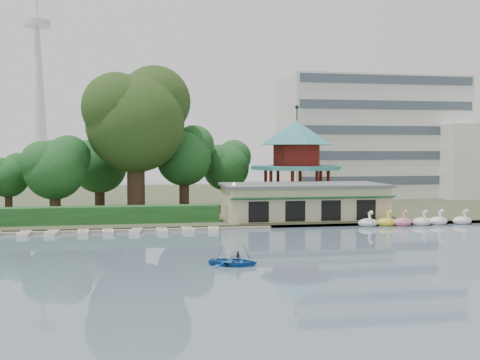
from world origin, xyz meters
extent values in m
plane|color=slate|center=(0.00, 0.00, 0.00)|extent=(220.00, 220.00, 0.00)
cube|color=#424930|center=(0.00, 52.00, 0.20)|extent=(220.00, 70.00, 0.40)
cube|color=gray|center=(0.00, 17.30, 0.15)|extent=(220.00, 0.60, 0.30)
cube|color=gray|center=(-12.00, 17.20, 0.12)|extent=(34.00, 1.60, 0.24)
cube|color=beige|center=(10.00, 22.00, 2.20)|extent=(18.00, 8.00, 3.60)
cube|color=#595B5E|center=(10.00, 22.00, 4.15)|extent=(18.60, 8.60, 0.30)
cube|color=#194C2D|center=(10.00, 17.70, 3.00)|extent=(18.00, 1.59, 0.45)
cylinder|color=beige|center=(12.00, 32.00, 1.00)|extent=(10.40, 10.40, 1.20)
cylinder|color=teal|center=(12.00, 32.00, 5.85)|extent=(12.40, 12.40, 0.50)
cylinder|color=maroon|center=(12.00, 32.00, 7.50)|extent=(6.40, 6.40, 2.80)
cone|color=teal|center=(12.00, 32.00, 10.50)|extent=(10.00, 10.00, 3.20)
cylinder|color=black|center=(12.00, 32.00, 13.00)|extent=(0.16, 0.16, 1.80)
cube|color=silver|center=(30.00, 50.00, 10.40)|extent=(30.00, 14.00, 20.00)
cube|color=silver|center=(46.00, 44.00, 6.40)|extent=(14.00, 10.00, 12.00)
cone|color=silver|center=(-42.00, 140.00, 30.00)|extent=(6.00, 6.00, 60.00)
cylinder|color=silver|center=(-42.00, 140.00, 48.00)|extent=(8.00, 8.00, 2.00)
cube|color=#1F5321|center=(-15.00, 20.50, 1.30)|extent=(30.00, 2.00, 1.80)
cylinder|color=black|center=(1.50, 19.00, 2.40)|extent=(0.12, 0.12, 4.00)
sphere|color=beige|center=(1.50, 19.00, 4.50)|extent=(0.36, 0.36, 0.36)
cylinder|color=#3A281C|center=(-9.00, 28.00, 4.81)|extent=(2.11, 2.11, 8.82)
sphere|color=#284118|center=(-9.00, 28.00, 11.33)|extent=(11.70, 11.70, 11.70)
sphere|color=#284118|center=(-6.66, 29.75, 14.15)|extent=(8.77, 8.77, 8.77)
sphere|color=#284118|center=(-11.05, 26.83, 13.10)|extent=(8.19, 8.19, 8.19)
cylinder|color=#3A281C|center=(-18.00, 26.00, 2.62)|extent=(1.22, 1.22, 4.45)
sphere|color=#1F5321|center=(-18.00, 26.00, 5.91)|extent=(6.79, 6.79, 6.79)
sphere|color=#1F5321|center=(-16.64, 27.02, 7.34)|extent=(5.09, 5.09, 5.09)
sphere|color=#1F5321|center=(-19.19, 25.32, 6.80)|extent=(4.75, 4.75, 4.75)
cylinder|color=#3A281C|center=(-24.00, 30.00, 2.22)|extent=(0.86, 0.86, 3.63)
sphere|color=#1F5321|center=(-24.00, 30.00, 4.91)|extent=(4.76, 4.76, 4.76)
sphere|color=#1F5321|center=(-23.05, 30.71, 6.07)|extent=(3.57, 3.57, 3.57)
sphere|color=#1F5321|center=(-24.83, 29.52, 5.63)|extent=(3.33, 3.33, 3.33)
cylinder|color=#3A281C|center=(-3.00, 32.00, 3.10)|extent=(1.27, 1.27, 5.40)
sphere|color=#1F5321|center=(-3.00, 32.00, 7.10)|extent=(7.05, 7.05, 7.05)
sphere|color=#1F5321|center=(-1.59, 33.06, 8.82)|extent=(5.29, 5.29, 5.29)
sphere|color=#1F5321|center=(-4.23, 31.29, 8.17)|extent=(4.94, 4.94, 4.94)
cylinder|color=#3A281C|center=(3.00, 36.00, 2.59)|extent=(1.16, 1.16, 4.37)
sphere|color=#1F5321|center=(3.00, 36.00, 5.82)|extent=(6.46, 6.46, 6.46)
sphere|color=#1F5321|center=(4.29, 36.97, 7.22)|extent=(4.85, 4.85, 4.85)
sphere|color=#1F5321|center=(1.87, 35.35, 6.70)|extent=(4.52, 4.52, 4.52)
cylinder|color=#3A281C|center=(-14.00, 36.00, 2.70)|extent=(1.31, 1.31, 4.60)
sphere|color=#1F5321|center=(-14.00, 36.00, 6.10)|extent=(7.25, 7.25, 7.25)
sphere|color=#1F5321|center=(-12.55, 37.09, 7.57)|extent=(5.44, 5.44, 5.44)
sphere|color=#1F5321|center=(-15.27, 35.27, 7.02)|extent=(5.08, 5.08, 5.08)
ellipsoid|color=silver|center=(15.63, 16.62, 0.35)|extent=(2.16, 1.44, 0.99)
cylinder|color=silver|center=(15.63, 16.07, 0.90)|extent=(0.26, 0.79, 1.29)
sphere|color=silver|center=(15.63, 15.77, 1.55)|extent=(0.44, 0.44, 0.44)
ellipsoid|color=yellow|center=(17.80, 16.77, 0.35)|extent=(2.16, 1.44, 0.99)
cylinder|color=yellow|center=(17.80, 16.22, 0.90)|extent=(0.26, 0.79, 1.29)
sphere|color=yellow|center=(17.80, 15.92, 1.55)|extent=(0.44, 0.44, 0.44)
ellipsoid|color=pink|center=(19.47, 16.50, 0.35)|extent=(2.16, 1.44, 0.99)
cylinder|color=pink|center=(19.47, 15.95, 0.90)|extent=(0.26, 0.79, 1.29)
sphere|color=pink|center=(19.47, 15.65, 1.55)|extent=(0.44, 0.44, 0.44)
ellipsoid|color=silver|center=(21.76, 16.44, 0.35)|extent=(2.16, 1.44, 0.99)
cylinder|color=silver|center=(21.76, 15.89, 0.90)|extent=(0.26, 0.79, 1.29)
sphere|color=silver|center=(21.76, 15.59, 1.55)|extent=(0.44, 0.44, 0.44)
ellipsoid|color=silver|center=(23.77, 16.73, 0.35)|extent=(2.16, 1.44, 0.99)
cylinder|color=silver|center=(23.77, 16.18, 0.90)|extent=(0.26, 0.79, 1.29)
sphere|color=silver|center=(23.77, 15.88, 1.55)|extent=(0.44, 0.44, 0.44)
ellipsoid|color=silver|center=(26.60, 16.60, 0.35)|extent=(2.16, 1.44, 0.99)
cylinder|color=silver|center=(26.60, 16.05, 0.90)|extent=(0.26, 0.79, 1.29)
sphere|color=silver|center=(26.60, 15.75, 1.55)|extent=(0.44, 0.44, 0.44)
cube|color=silver|center=(-19.10, 15.72, 0.18)|extent=(1.04, 2.32, 0.36)
cube|color=silver|center=(-16.61, 15.95, 0.18)|extent=(1.11, 2.35, 0.36)
cube|color=silver|center=(-13.71, 15.85, 0.18)|extent=(1.20, 2.38, 0.36)
cube|color=silver|center=(-11.37, 15.70, 0.18)|extent=(1.25, 2.40, 0.36)
cube|color=silver|center=(-8.69, 15.76, 0.18)|extent=(1.31, 2.42, 0.36)
cube|color=silver|center=(-6.19, 15.62, 0.18)|extent=(1.12, 2.35, 0.36)
cube|color=silver|center=(-3.62, 15.93, 0.18)|extent=(1.27, 2.40, 0.36)
cube|color=silver|center=(-1.09, 15.72, 0.18)|extent=(1.20, 2.38, 0.36)
imported|color=#1C5DAB|center=(-1.55, -0.54, 0.50)|extent=(5.72, 4.94, 1.00)
imported|color=silver|center=(-1.85, -0.34, 0.57)|extent=(0.40, 0.34, 0.94)
imported|color=#30364A|center=(-1.25, -0.74, 0.56)|extent=(0.54, 0.48, 0.91)
cylinder|color=#3A281C|center=(-2.75, -0.54, 0.35)|extent=(0.94, 0.29, 2.01)
cylinder|color=#3A281C|center=(-0.35, -0.54, 0.35)|extent=(0.94, 0.29, 2.01)
camera|label=1|loc=(-7.16, -37.13, 7.93)|focal=40.00mm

